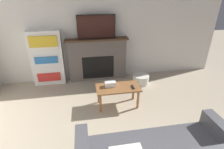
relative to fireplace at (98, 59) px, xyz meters
name	(u,v)px	position (x,y,z in m)	size (l,w,h in m)	color
wall_back	(103,28)	(0.17, 0.14, 0.78)	(6.40, 0.06, 2.70)	silver
fireplace	(98,59)	(0.00, 0.00, 0.00)	(1.60, 0.28, 1.13)	#605651
tv	(96,27)	(0.00, -0.02, 0.85)	(0.94, 0.03, 0.58)	black
coffee_table	(118,90)	(0.28, -1.32, -0.20)	(0.89, 0.46, 0.45)	brown
tissue_box	(110,84)	(0.14, -1.26, -0.07)	(0.22, 0.12, 0.10)	white
remote_control	(133,87)	(0.58, -1.39, -0.11)	(0.04, 0.15, 0.02)	black
bookshelf	(47,58)	(-1.26, -0.02, 0.12)	(0.78, 0.29, 1.38)	white
storage_basket	(141,79)	(1.07, -0.47, -0.45)	(0.42, 0.42, 0.23)	silver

